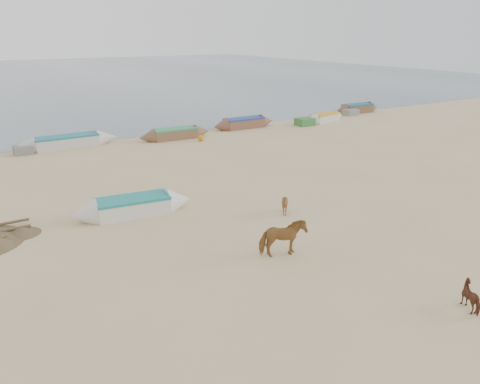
% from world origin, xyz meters
% --- Properties ---
extents(ground, '(140.00, 140.00, 0.00)m').
position_xyz_m(ground, '(0.00, 0.00, 0.00)').
color(ground, tan).
rests_on(ground, ground).
extents(sea, '(160.00, 160.00, 0.00)m').
position_xyz_m(sea, '(0.00, 82.00, 0.01)').
color(sea, slate).
rests_on(sea, ground).
extents(cow_adult, '(1.84, 1.21, 1.43)m').
position_xyz_m(cow_adult, '(-0.95, -0.54, 0.71)').
color(cow_adult, olive).
rests_on(cow_adult, ground).
extents(calf_front, '(1.01, 0.93, 0.97)m').
position_xyz_m(calf_front, '(1.61, 2.75, 0.48)').
color(calf_front, brown).
rests_on(calf_front, ground).
extents(calf_right, '(0.73, 0.85, 0.82)m').
position_xyz_m(calf_right, '(1.84, -6.32, 0.41)').
color(calf_right, '#5A2F1D').
rests_on(calf_right, ground).
extents(near_canoe, '(5.55, 1.89, 0.84)m').
position_xyz_m(near_canoe, '(-4.26, 6.27, 0.42)').
color(near_canoe, silver).
rests_on(near_canoe, ground).
extents(waterline_canoes, '(54.70, 4.43, 0.90)m').
position_xyz_m(waterline_canoes, '(-0.52, 20.66, 0.42)').
color(waterline_canoes, brown).
rests_on(waterline_canoes, ground).
extents(beach_clutter, '(44.53, 3.44, 0.64)m').
position_xyz_m(beach_clutter, '(4.97, 19.69, 0.30)').
color(beach_clutter, '#2E662E').
rests_on(beach_clutter, ground).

